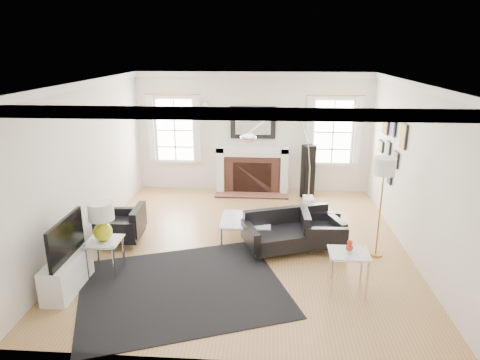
# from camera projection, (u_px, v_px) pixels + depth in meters

# --- Properties ---
(floor) EXTENTS (6.00, 6.00, 0.00)m
(floor) POSITION_uv_depth(u_px,v_px,m) (246.00, 243.00, 7.61)
(floor) COLOR #A36D44
(floor) RESTS_ON ground
(back_wall) EXTENTS (5.50, 0.04, 2.80)m
(back_wall) POSITION_uv_depth(u_px,v_px,m) (253.00, 133.00, 10.05)
(back_wall) COLOR silver
(back_wall) RESTS_ON floor
(front_wall) EXTENTS (5.50, 0.04, 2.80)m
(front_wall) POSITION_uv_depth(u_px,v_px,m) (230.00, 246.00, 4.33)
(front_wall) COLOR silver
(front_wall) RESTS_ON floor
(left_wall) EXTENTS (0.04, 6.00, 2.80)m
(left_wall) POSITION_uv_depth(u_px,v_px,m) (87.00, 164.00, 7.37)
(left_wall) COLOR silver
(left_wall) RESTS_ON floor
(right_wall) EXTENTS (0.04, 6.00, 2.80)m
(right_wall) POSITION_uv_depth(u_px,v_px,m) (413.00, 170.00, 7.01)
(right_wall) COLOR silver
(right_wall) RESTS_ON floor
(ceiling) EXTENTS (5.50, 6.00, 0.02)m
(ceiling) POSITION_uv_depth(u_px,v_px,m) (246.00, 82.00, 6.77)
(ceiling) COLOR white
(ceiling) RESTS_ON back_wall
(crown_molding) EXTENTS (5.50, 6.00, 0.12)m
(crown_molding) POSITION_uv_depth(u_px,v_px,m) (246.00, 86.00, 6.79)
(crown_molding) COLOR white
(crown_molding) RESTS_ON back_wall
(fireplace) EXTENTS (1.70, 0.69, 1.11)m
(fireplace) POSITION_uv_depth(u_px,v_px,m) (252.00, 170.00, 10.10)
(fireplace) COLOR white
(fireplace) RESTS_ON floor
(mantel_mirror) EXTENTS (1.05, 0.07, 0.75)m
(mantel_mirror) POSITION_uv_depth(u_px,v_px,m) (253.00, 123.00, 9.93)
(mantel_mirror) COLOR black
(mantel_mirror) RESTS_ON back_wall
(window_left) EXTENTS (1.24, 0.15, 1.62)m
(window_left) POSITION_uv_depth(u_px,v_px,m) (175.00, 130.00, 10.10)
(window_left) COLOR white
(window_left) RESTS_ON back_wall
(window_right) EXTENTS (1.24, 0.15, 1.62)m
(window_right) POSITION_uv_depth(u_px,v_px,m) (333.00, 132.00, 9.86)
(window_right) COLOR white
(window_right) RESTS_ON back_wall
(gallery_wall) EXTENTS (0.04, 1.73, 1.29)m
(gallery_wall) POSITION_uv_depth(u_px,v_px,m) (391.00, 145.00, 8.21)
(gallery_wall) COLOR black
(gallery_wall) RESTS_ON right_wall
(tv_unit) EXTENTS (0.35, 1.00, 1.09)m
(tv_unit) POSITION_uv_depth(u_px,v_px,m) (67.00, 269.00, 6.05)
(tv_unit) COLOR white
(tv_unit) RESTS_ON floor
(area_rug) EXTENTS (3.49, 3.21, 0.01)m
(area_rug) POSITION_uv_depth(u_px,v_px,m) (182.00, 288.00, 6.18)
(area_rug) COLOR black
(area_rug) RESTS_ON floor
(sofa) EXTENTS (1.80, 1.26, 0.54)m
(sofa) POSITION_uv_depth(u_px,v_px,m) (292.00, 232.00, 7.34)
(sofa) COLOR black
(sofa) RESTS_ON floor
(armchair_left) EXTENTS (0.76, 0.84, 0.55)m
(armchair_left) POSITION_uv_depth(u_px,v_px,m) (124.00, 226.00, 7.54)
(armchair_left) COLOR black
(armchair_left) RESTS_ON floor
(armchair_right) EXTENTS (0.75, 0.83, 0.54)m
(armchair_right) POSITION_uv_depth(u_px,v_px,m) (320.00, 231.00, 7.35)
(armchair_right) COLOR black
(armchair_right) RESTS_ON floor
(coffee_table) EXTENTS (0.88, 0.88, 0.39)m
(coffee_table) POSITION_uv_depth(u_px,v_px,m) (246.00, 220.00, 7.65)
(coffee_table) COLOR silver
(coffee_table) RESTS_ON floor
(side_table_left) EXTENTS (0.50, 0.50, 0.55)m
(side_table_left) POSITION_uv_depth(u_px,v_px,m) (105.00, 247.00, 6.47)
(side_table_left) COLOR silver
(side_table_left) RESTS_ON floor
(nesting_table) EXTENTS (0.55, 0.46, 0.61)m
(nesting_table) POSITION_uv_depth(u_px,v_px,m) (348.00, 260.00, 5.97)
(nesting_table) COLOR silver
(nesting_table) RESTS_ON floor
(gourd_lamp) EXTENTS (0.38, 0.38, 0.60)m
(gourd_lamp) POSITION_uv_depth(u_px,v_px,m) (102.00, 219.00, 6.33)
(gourd_lamp) COLOR yellow
(gourd_lamp) RESTS_ON side_table_left
(orange_vase) EXTENTS (0.11, 0.11, 0.17)m
(orange_vase) POSITION_uv_depth(u_px,v_px,m) (350.00, 246.00, 5.90)
(orange_vase) COLOR red
(orange_vase) RESTS_ON nesting_table
(arc_floor_lamp) EXTENTS (1.54, 1.43, 2.18)m
(arc_floor_lamp) POSITION_uv_depth(u_px,v_px,m) (281.00, 159.00, 8.59)
(arc_floor_lamp) COLOR white
(arc_floor_lamp) RESTS_ON floor
(stick_floor_lamp) EXTENTS (0.34, 0.34, 1.68)m
(stick_floor_lamp) POSITION_uv_depth(u_px,v_px,m) (384.00, 172.00, 6.72)
(stick_floor_lamp) COLOR #A27838
(stick_floor_lamp) RESTS_ON floor
(speaker_tower) EXTENTS (0.32, 0.32, 1.24)m
(speaker_tower) POSITION_uv_depth(u_px,v_px,m) (308.00, 172.00, 9.71)
(speaker_tower) COLOR black
(speaker_tower) RESTS_ON floor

